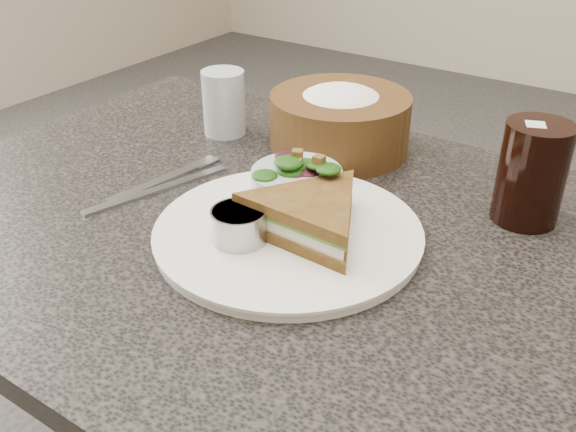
{
  "coord_description": "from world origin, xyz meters",
  "views": [
    {
      "loc": [
        0.38,
        -0.55,
        1.15
      ],
      "look_at": [
        0.03,
        -0.03,
        0.78
      ],
      "focal_mm": 40.0,
      "sensor_mm": 36.0,
      "label": 1
    }
  ],
  "objects_px": {
    "salad_bowl": "(297,181)",
    "bread_basket": "(340,113)",
    "cola_glass": "(533,169)",
    "sandwich": "(310,217)",
    "water_glass": "(224,103)",
    "dinner_plate": "(288,233)",
    "dressing_ramekin": "(239,225)"
  },
  "relations": [
    {
      "from": "salad_bowl",
      "to": "bread_basket",
      "type": "relative_size",
      "value": 0.54
    },
    {
      "from": "cola_glass",
      "to": "bread_basket",
      "type": "bearing_deg",
      "value": 170.21
    },
    {
      "from": "salad_bowl",
      "to": "sandwich",
      "type": "bearing_deg",
      "value": -44.33
    },
    {
      "from": "sandwich",
      "to": "cola_glass",
      "type": "distance_m",
      "value": 0.27
    },
    {
      "from": "bread_basket",
      "to": "cola_glass",
      "type": "distance_m",
      "value": 0.29
    },
    {
      "from": "water_glass",
      "to": "cola_glass",
      "type": "bearing_deg",
      "value": -0.69
    },
    {
      "from": "bread_basket",
      "to": "cola_glass",
      "type": "relative_size",
      "value": 1.51
    },
    {
      "from": "dinner_plate",
      "to": "dressing_ramekin",
      "type": "distance_m",
      "value": 0.06
    },
    {
      "from": "dressing_ramekin",
      "to": "cola_glass",
      "type": "relative_size",
      "value": 0.47
    },
    {
      "from": "bread_basket",
      "to": "water_glass",
      "type": "height_order",
      "value": "bread_basket"
    },
    {
      "from": "bread_basket",
      "to": "sandwich",
      "type": "bearing_deg",
      "value": -66.88
    },
    {
      "from": "dinner_plate",
      "to": "sandwich",
      "type": "relative_size",
      "value": 1.73
    },
    {
      "from": "bread_basket",
      "to": "dressing_ramekin",
      "type": "bearing_deg",
      "value": -81.28
    },
    {
      "from": "dinner_plate",
      "to": "salad_bowl",
      "type": "bearing_deg",
      "value": 113.91
    },
    {
      "from": "dinner_plate",
      "to": "bread_basket",
      "type": "height_order",
      "value": "bread_basket"
    },
    {
      "from": "salad_bowl",
      "to": "dressing_ramekin",
      "type": "bearing_deg",
      "value": -94.01
    },
    {
      "from": "water_glass",
      "to": "bread_basket",
      "type": "bearing_deg",
      "value": 13.66
    },
    {
      "from": "sandwich",
      "to": "cola_glass",
      "type": "bearing_deg",
      "value": 49.99
    },
    {
      "from": "dressing_ramekin",
      "to": "water_glass",
      "type": "distance_m",
      "value": 0.34
    },
    {
      "from": "dinner_plate",
      "to": "sandwich",
      "type": "bearing_deg",
      "value": 6.22
    },
    {
      "from": "sandwich",
      "to": "dressing_ramekin",
      "type": "height_order",
      "value": "sandwich"
    },
    {
      "from": "salad_bowl",
      "to": "cola_glass",
      "type": "relative_size",
      "value": 0.81
    },
    {
      "from": "dinner_plate",
      "to": "cola_glass",
      "type": "height_order",
      "value": "cola_glass"
    },
    {
      "from": "sandwich",
      "to": "dressing_ramekin",
      "type": "xyz_separation_m",
      "value": [
        -0.06,
        -0.05,
        -0.0
      ]
    },
    {
      "from": "sandwich",
      "to": "water_glass",
      "type": "height_order",
      "value": "water_glass"
    },
    {
      "from": "cola_glass",
      "to": "water_glass",
      "type": "relative_size",
      "value": 1.35
    },
    {
      "from": "cola_glass",
      "to": "water_glass",
      "type": "height_order",
      "value": "cola_glass"
    },
    {
      "from": "dinner_plate",
      "to": "water_glass",
      "type": "bearing_deg",
      "value": 141.67
    },
    {
      "from": "dinner_plate",
      "to": "bread_basket",
      "type": "xyz_separation_m",
      "value": [
        -0.08,
        0.25,
        0.05
      ]
    },
    {
      "from": "salad_bowl",
      "to": "dressing_ramekin",
      "type": "height_order",
      "value": "salad_bowl"
    },
    {
      "from": "dressing_ramekin",
      "to": "cola_glass",
      "type": "bearing_deg",
      "value": 45.72
    },
    {
      "from": "dressing_ramekin",
      "to": "water_glass",
      "type": "relative_size",
      "value": 0.63
    }
  ]
}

